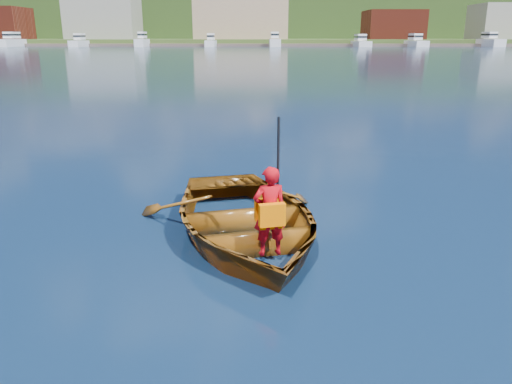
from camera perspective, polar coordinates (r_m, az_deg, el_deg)
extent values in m
plane|color=#113045|center=(8.36, 2.32, -2.87)|extent=(600.00, 600.00, 0.00)
imported|color=brown|center=(7.45, -1.37, -3.11)|extent=(3.91, 4.80, 0.87)
imported|color=red|center=(6.52, 1.57, -2.24)|extent=(0.50, 0.38, 1.21)
cube|color=#FF7300|center=(6.41, 1.85, -2.64)|extent=(0.35, 0.18, 0.30)
cube|color=#FF7300|center=(6.63, 1.30, -1.95)|extent=(0.35, 0.16, 0.30)
cube|color=#FF7300|center=(6.58, 1.56, -3.76)|extent=(0.34, 0.28, 0.05)
cylinder|color=black|center=(6.60, 2.51, 0.76)|extent=(0.04, 0.04, 1.82)
cube|color=#405D2B|center=(197.85, 0.01, 16.82)|extent=(400.00, 80.00, 2.00)
cube|color=#26501F|center=(247.97, -0.01, 19.24)|extent=(400.00, 100.00, 22.00)
cube|color=brown|center=(156.17, 3.68, 16.42)|extent=(160.05, 7.38, 0.80)
cube|color=gray|center=(179.93, -17.03, 18.60)|extent=(22.00, 16.00, 14.00)
cube|color=tan|center=(172.98, -1.73, 19.05)|extent=(30.00, 16.00, 12.00)
cube|color=brown|center=(178.73, 15.37, 17.94)|extent=(18.00, 16.00, 9.00)
cube|color=white|center=(166.68, -26.22, 14.99)|extent=(3.66, 13.09, 2.34)
cube|color=white|center=(167.86, -26.14, 15.80)|extent=(2.57, 5.89, 1.80)
cube|color=black|center=(167.86, -26.14, 15.84)|extent=(2.64, 6.15, 0.50)
cube|color=white|center=(159.29, -19.57, 15.65)|extent=(2.88, 10.30, 1.95)
cube|color=white|center=(160.25, -19.53, 16.41)|extent=(2.02, 4.63, 1.80)
cube|color=black|center=(160.25, -19.53, 16.44)|extent=(2.08, 4.84, 0.50)
cube|color=white|center=(154.38, -12.89, 16.23)|extent=(2.65, 9.47, 2.40)
cube|color=white|center=(155.30, -12.87, 17.10)|extent=(1.86, 4.26, 1.80)
cube|color=black|center=(155.30, -12.87, 17.14)|extent=(1.91, 4.45, 0.50)
cube|color=white|center=(151.40, -5.18, 16.50)|extent=(2.77, 9.88, 1.96)
cube|color=white|center=(152.37, -5.17, 17.29)|extent=(1.94, 4.45, 1.80)
cube|color=black|center=(152.37, -5.17, 17.32)|extent=(1.99, 4.64, 0.50)
cube|color=white|center=(150.96, 2.15, 16.62)|extent=(3.07, 10.96, 2.39)
cube|color=white|center=(152.04, 2.15, 17.50)|extent=(2.15, 4.93, 1.80)
cube|color=black|center=(152.04, 2.15, 17.54)|extent=(2.21, 5.15, 0.50)
cube|color=white|center=(153.95, 11.90, 16.19)|extent=(3.67, 13.12, 1.74)
cube|color=white|center=(155.22, 11.84, 16.92)|extent=(2.57, 5.90, 1.80)
cube|color=black|center=(155.22, 11.84, 16.96)|extent=(2.64, 6.17, 0.50)
cube|color=white|center=(157.94, 17.82, 15.80)|extent=(3.62, 12.93, 1.89)
cube|color=white|center=(159.16, 17.75, 16.55)|extent=(2.53, 5.82, 1.80)
cube|color=black|center=(159.16, 17.75, 16.58)|extent=(2.61, 6.08, 0.50)
cube|color=white|center=(165.60, 25.20, 15.12)|extent=(3.46, 12.35, 2.39)
cube|color=white|center=(166.71, 25.12, 15.94)|extent=(2.42, 5.56, 1.80)
cube|color=black|center=(166.71, 25.13, 15.98)|extent=(2.49, 5.81, 0.50)
cylinder|color=#382314|center=(296.42, 20.83, 19.63)|extent=(0.80, 0.80, 3.79)
cylinder|color=#382314|center=(215.74, 11.06, 18.06)|extent=(0.80, 0.80, 3.61)
sphere|color=#315B23|center=(215.87, 11.13, 19.33)|extent=(6.73, 6.73, 6.73)
cylinder|color=#382314|center=(248.86, 5.17, 19.74)|extent=(0.80, 0.80, 3.01)
sphere|color=#315B23|center=(249.06, 5.20, 20.66)|extent=(5.62, 5.62, 5.62)
cylinder|color=#382314|center=(286.16, 17.95, 19.73)|extent=(0.80, 0.80, 3.05)
cylinder|color=#382314|center=(232.63, 9.96, 18.82)|extent=(0.80, 0.80, 2.97)
sphere|color=#315B23|center=(232.78, 10.01, 19.79)|extent=(5.54, 5.54, 5.54)
cylinder|color=#382314|center=(236.20, 27.16, 16.41)|extent=(0.80, 0.80, 3.06)
cylinder|color=#382314|center=(219.03, 21.97, 16.82)|extent=(0.80, 0.80, 4.11)
sphere|color=#315B23|center=(219.16, 22.13, 18.25)|extent=(7.68, 7.68, 7.68)
cylinder|color=#382314|center=(239.21, -21.93, 17.57)|extent=(0.80, 0.80, 3.02)
sphere|color=#315B23|center=(239.34, -22.05, 18.52)|extent=(5.64, 5.64, 5.64)
cylinder|color=#382314|center=(288.99, 13.04, 20.51)|extent=(0.80, 0.80, 4.05)
cylinder|color=#382314|center=(295.97, -15.28, 20.29)|extent=(0.80, 0.80, 2.45)
cylinder|color=#382314|center=(232.75, -7.70, 18.99)|extent=(0.80, 0.80, 2.97)
sphere|color=#315B23|center=(232.91, -7.74, 19.96)|extent=(5.54, 5.54, 5.54)
cylinder|color=#382314|center=(243.27, 2.90, 19.58)|extent=(0.80, 0.80, 2.75)
sphere|color=#315B23|center=(243.44, 2.91, 20.44)|extent=(5.14, 5.14, 5.14)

